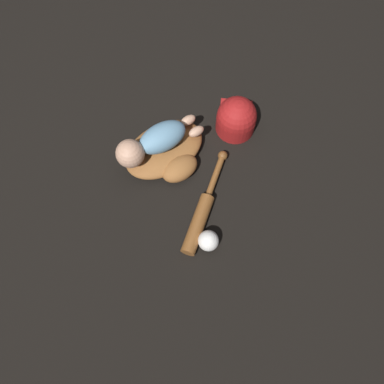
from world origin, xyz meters
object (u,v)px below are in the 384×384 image
(baby_figure, at_px, (153,142))
(baseball_bat, at_px, (202,212))
(baseball_glove, at_px, (167,152))
(baseball_cap, at_px, (236,118))
(baseball, at_px, (208,241))

(baby_figure, height_order, baseball_bat, baby_figure)
(baby_figure, bearing_deg, baseball_bat, 111.01)
(baseball_glove, bearing_deg, baby_figure, -6.63)
(baseball_bat, xyz_separation_m, baseball_cap, (-0.25, -0.34, 0.04))
(baseball, bearing_deg, baby_figure, -76.16)
(baby_figure, xyz_separation_m, baseball_bat, (-0.11, 0.29, -0.10))
(baby_figure, bearing_deg, baseball, 103.84)
(baseball_glove, bearing_deg, baseball_cap, -169.39)
(baseball_glove, distance_m, baseball, 0.40)
(baby_figure, bearing_deg, baseball_cap, -171.61)
(baseball_glove, xyz_separation_m, baseball, (-0.05, 0.40, -0.00))
(baseball, bearing_deg, baseball_cap, -119.67)
(baby_figure, height_order, baseball, baby_figure)
(baseball, xyz_separation_m, baseball_cap, (-0.26, -0.46, 0.03))
(baseball, bearing_deg, baseball_glove, -82.51)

